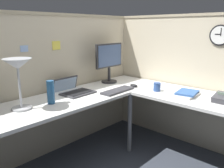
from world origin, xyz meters
TOP-DOWN VIEW (x-y plane):
  - ground_plane at (0.00, 0.00)m, footprint 6.80×6.80m
  - cubicle_wall_back at (-0.36, 0.87)m, footprint 2.57×0.12m
  - cubicle_wall_right at (0.87, -0.27)m, footprint 0.12×2.37m
  - desk at (-0.15, -0.05)m, footprint 2.35×2.15m
  - monitor at (0.32, 0.64)m, footprint 0.46×0.20m
  - laptop at (-0.30, 0.61)m, footprint 0.35×0.39m
  - keyboard at (0.06, 0.26)m, footprint 0.43×0.16m
  - computer_mouse at (0.34, 0.25)m, footprint 0.06×0.10m
  - desk_lamp_dome at (-0.94, 0.50)m, footprint 0.24×0.24m
  - thermos_flask at (-0.68, 0.44)m, footprint 0.07×0.07m
  - book_stack at (0.43, -0.37)m, footprint 0.30×0.23m
  - coffee_mug at (0.37, -0.05)m, footprint 0.08×0.08m
  - wall_clock at (0.82, -0.52)m, footprint 0.04×0.22m
  - pinned_note_leftmost at (-0.34, 0.82)m, footprint 0.10×0.00m
  - pinned_note_middle at (-0.71, 0.82)m, footprint 0.08×0.00m

SIDE VIEW (x-z plane):
  - ground_plane at x=0.00m, z-range 0.00..0.00m
  - desk at x=-0.15m, z-range 0.27..1.00m
  - keyboard at x=0.06m, z-range 0.73..0.75m
  - computer_mouse at x=0.34m, z-range 0.73..0.76m
  - book_stack at x=0.43m, z-range 0.73..0.77m
  - laptop at x=-0.30m, z-range 0.65..0.86m
  - coffee_mug at x=0.37m, z-range 0.73..0.83m
  - cubicle_wall_back at x=-0.36m, z-range 0.00..1.58m
  - cubicle_wall_right at x=0.87m, z-range 0.00..1.58m
  - thermos_flask at x=-0.68m, z-range 0.73..0.95m
  - monitor at x=0.32m, z-range 0.77..1.27m
  - desk_lamp_dome at x=-0.94m, z-range 0.87..1.32m
  - pinned_note_middle at x=-0.71m, z-range 1.19..1.25m
  - pinned_note_leftmost at x=-0.34m, z-range 1.19..1.28m
  - wall_clock at x=0.82m, z-range 1.23..1.45m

